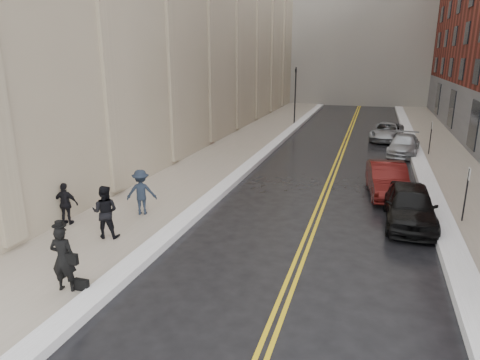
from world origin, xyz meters
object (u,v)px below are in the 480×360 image
Objects in this scene: pedestrian_main at (63,258)px; pedestrian_a at (105,212)px; pedestrian_b at (141,192)px; pedestrian_c at (66,204)px; car_maroon at (387,179)px; car_silver_near at (404,145)px; car_black at (410,205)px; car_silver_far at (387,132)px.

pedestrian_a is at bearing -84.10° from pedestrian_main.
pedestrian_b reaches higher than pedestrian_c.
pedestrian_a is 1.16× the size of pedestrian_c.
car_maroon is 14.31m from pedestrian_main.
pedestrian_main is (-9.51, -20.77, 0.44)m from car_silver_near.
pedestrian_main is at bearing -106.88° from car_silver_near.
car_black is 2.79× the size of pedestrian_c.
car_maroon is at bearing -156.19° from pedestrian_c.
car_black is at bearing -84.38° from car_maroon.
car_black is 12.18m from pedestrian_main.
pedestrian_a is 2.38m from pedestrian_b.
car_silver_far is at bearing -119.17° from pedestrian_main.
car_silver_near is 2.43× the size of pedestrian_b.
car_silver_near is 2.38× the size of pedestrian_main.
pedestrian_c reaches higher than car_silver_far.
pedestrian_c is (-12.58, -16.85, 0.31)m from car_silver_near.
pedestrian_a is at bearing 67.17° from pedestrian_b.
car_maroon is 13.99m from car_silver_far.
car_silver_far is 24.24m from pedestrian_a.
car_black is at bearing -81.71° from car_silver_far.
car_silver_far is (-0.54, 17.51, -0.10)m from car_black.
car_maroon is 1.02× the size of car_silver_near.
car_silver_far is (-0.97, 4.85, 0.02)m from car_silver_near.
pedestrian_b is (0.02, 2.38, -0.03)m from pedestrian_a.
pedestrian_c is (-3.07, 3.91, -0.12)m from pedestrian_main.
pedestrian_a reaches higher than car_silver_near.
car_maroon is (-0.75, 3.52, -0.02)m from car_black.
car_silver_far is 24.62m from pedestrian_c.
car_silver_far reaches higher than car_silver_near.
pedestrian_main is at bearing -132.05° from car_maroon.
car_maroon is 13.77m from pedestrian_c.
pedestrian_c is at bearing -161.71° from car_black.
car_silver_far is at bearing -137.80° from pedestrian_b.
car_silver_near is 22.84m from pedestrian_main.
pedestrian_c is at bearing -111.63° from car_silver_far.
pedestrian_a reaches higher than car_black.
pedestrian_b is 2.77m from pedestrian_c.
pedestrian_b is at bearing -167.40° from car_black.
car_silver_near is at bearing 87.29° from car_black.
car_silver_near is (0.43, 12.65, -0.12)m from car_black.
pedestrian_c reaches higher than car_black.
pedestrian_c is at bearing 18.50° from pedestrian_b.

